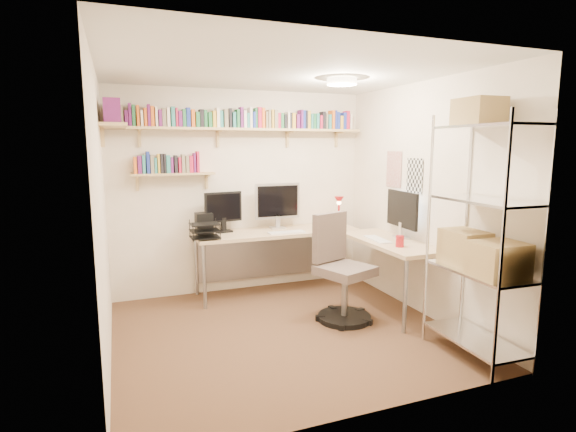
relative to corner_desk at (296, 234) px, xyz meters
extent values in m
plane|color=#4B2920|center=(-0.50, -0.92, -0.78)|extent=(3.20, 3.20, 0.00)
cube|color=beige|center=(-0.50, 0.58, 0.47)|extent=(3.20, 0.04, 2.50)
cube|color=beige|center=(-2.10, -0.92, 0.47)|extent=(0.04, 3.00, 2.50)
cube|color=beige|center=(1.10, -0.92, 0.47)|extent=(0.04, 3.00, 2.50)
cube|color=beige|center=(-0.50, -2.42, 0.47)|extent=(3.20, 0.04, 2.50)
cube|color=white|center=(-0.50, -0.92, 1.72)|extent=(3.20, 3.00, 0.04)
cube|color=silver|center=(1.09, -0.37, 0.77)|extent=(0.01, 0.30, 0.42)
cube|color=silver|center=(1.09, -0.77, 0.72)|extent=(0.01, 0.28, 0.38)
cylinder|color=#FFEAC6|center=(0.20, -0.72, 1.68)|extent=(0.30, 0.30, 0.06)
cube|color=#D9BF7A|center=(-0.50, 0.45, 1.24)|extent=(3.05, 0.25, 0.03)
cube|color=#D9BF7A|center=(-1.97, 0.03, 1.24)|extent=(0.25, 1.00, 0.03)
cube|color=#D9BF7A|center=(-1.35, 0.48, 0.72)|extent=(0.95, 0.20, 0.02)
cube|color=#D9BF7A|center=(-1.70, 0.52, 1.17)|extent=(0.03, 0.20, 0.20)
cube|color=#D9BF7A|center=(-0.80, 0.52, 1.17)|extent=(0.03, 0.20, 0.20)
cube|color=#D9BF7A|center=(0.10, 0.52, 1.17)|extent=(0.03, 0.20, 0.20)
cube|color=#D9BF7A|center=(0.80, 0.52, 1.17)|extent=(0.03, 0.20, 0.20)
cube|color=orange|center=(-1.96, 0.45, 1.36)|extent=(0.04, 0.14, 0.21)
cube|color=white|center=(-1.91, 0.45, 1.38)|extent=(0.03, 0.12, 0.25)
cube|color=gray|center=(-1.88, 0.45, 1.37)|extent=(0.03, 0.14, 0.23)
cube|color=#661B66|center=(-1.83, 0.45, 1.34)|extent=(0.04, 0.13, 0.17)
cube|color=#661B66|center=(-1.79, 0.45, 1.38)|extent=(0.03, 0.14, 0.25)
cube|color=#26723E|center=(-1.75, 0.45, 1.37)|extent=(0.03, 0.13, 0.23)
cube|color=orange|center=(-1.71, 0.45, 1.37)|extent=(0.03, 0.13, 0.23)
cube|color=white|center=(-1.67, 0.45, 1.35)|extent=(0.03, 0.11, 0.18)
cube|color=orange|center=(-1.63, 0.45, 1.36)|extent=(0.03, 0.12, 0.20)
cube|color=#661B66|center=(-1.59, 0.45, 1.38)|extent=(0.03, 0.13, 0.24)
cube|color=orange|center=(-1.55, 0.45, 1.37)|extent=(0.04, 0.13, 0.22)
cube|color=white|center=(-1.51, 0.45, 1.37)|extent=(0.02, 0.15, 0.22)
cube|color=#661B66|center=(-1.47, 0.45, 1.35)|extent=(0.03, 0.12, 0.19)
cube|color=gray|center=(-1.43, 0.45, 1.36)|extent=(0.04, 0.12, 0.21)
cube|color=white|center=(-1.38, 0.45, 1.36)|extent=(0.03, 0.13, 0.21)
cube|color=teal|center=(-1.33, 0.45, 1.37)|extent=(0.04, 0.14, 0.22)
cube|color=#CA1A41|center=(-1.29, 0.45, 1.36)|extent=(0.02, 0.13, 0.21)
cube|color=#661B66|center=(-1.25, 0.45, 1.35)|extent=(0.04, 0.13, 0.18)
cube|color=#26723E|center=(-1.21, 0.45, 1.36)|extent=(0.04, 0.13, 0.20)
cube|color=#1F33A2|center=(-1.16, 0.45, 1.37)|extent=(0.04, 0.13, 0.22)
cube|color=orange|center=(-1.11, 0.45, 1.36)|extent=(0.04, 0.12, 0.20)
cube|color=#26723E|center=(-1.06, 0.45, 1.34)|extent=(0.04, 0.14, 0.17)
cube|color=black|center=(-1.01, 0.45, 1.36)|extent=(0.04, 0.14, 0.20)
cube|color=#26723E|center=(-0.96, 0.45, 1.36)|extent=(0.04, 0.12, 0.20)
cube|color=#26723E|center=(-0.91, 0.45, 1.34)|extent=(0.04, 0.13, 0.17)
cube|color=gold|center=(-0.86, 0.45, 1.35)|extent=(0.04, 0.15, 0.19)
cube|color=white|center=(-0.82, 0.45, 1.37)|extent=(0.03, 0.14, 0.23)
cube|color=teal|center=(-0.78, 0.45, 1.35)|extent=(0.04, 0.12, 0.19)
cube|color=gray|center=(-0.72, 0.45, 1.37)|extent=(0.04, 0.14, 0.22)
cube|color=black|center=(-0.67, 0.45, 1.37)|extent=(0.03, 0.12, 0.23)
cube|color=teal|center=(-0.62, 0.45, 1.35)|extent=(0.04, 0.13, 0.18)
cube|color=#26723E|center=(-0.58, 0.45, 1.37)|extent=(0.03, 0.15, 0.22)
cube|color=#661B66|center=(-0.53, 0.45, 1.38)|extent=(0.03, 0.12, 0.25)
cube|color=white|center=(-0.49, 0.45, 1.36)|extent=(0.03, 0.13, 0.21)
cube|color=teal|center=(-0.45, 0.45, 1.35)|extent=(0.03, 0.13, 0.18)
cube|color=white|center=(-0.42, 0.45, 1.38)|extent=(0.03, 0.13, 0.24)
cube|color=#1F33A2|center=(-0.38, 0.45, 1.35)|extent=(0.03, 0.14, 0.19)
cube|color=#26723E|center=(-0.35, 0.45, 1.38)|extent=(0.03, 0.11, 0.24)
cube|color=#CA1A41|center=(-0.31, 0.45, 1.38)|extent=(0.04, 0.14, 0.25)
cube|color=orange|center=(-0.26, 0.45, 1.38)|extent=(0.04, 0.11, 0.24)
cube|color=gray|center=(-0.22, 0.45, 1.36)|extent=(0.02, 0.14, 0.20)
cube|color=gray|center=(-0.18, 0.45, 1.37)|extent=(0.03, 0.13, 0.22)
cube|color=gold|center=(-0.15, 0.45, 1.37)|extent=(0.02, 0.14, 0.23)
cube|color=gray|center=(-0.11, 0.45, 1.37)|extent=(0.04, 0.15, 0.22)
cube|color=#CA1A41|center=(-0.06, 0.45, 1.35)|extent=(0.03, 0.12, 0.19)
cube|color=#26723E|center=(-0.02, 0.45, 1.35)|extent=(0.04, 0.13, 0.19)
cube|color=black|center=(0.02, 0.45, 1.34)|extent=(0.03, 0.11, 0.17)
cube|color=white|center=(0.06, 0.45, 1.36)|extent=(0.02, 0.15, 0.20)
cube|color=black|center=(0.09, 0.45, 1.35)|extent=(0.02, 0.12, 0.19)
cube|color=gold|center=(0.13, 0.45, 1.35)|extent=(0.04, 0.12, 0.19)
cube|color=#661B66|center=(0.19, 0.45, 1.35)|extent=(0.04, 0.13, 0.18)
cube|color=#661B66|center=(0.24, 0.45, 1.37)|extent=(0.03, 0.14, 0.23)
cube|color=#1F33A2|center=(0.27, 0.45, 1.37)|extent=(0.03, 0.12, 0.23)
cube|color=black|center=(0.31, 0.45, 1.37)|extent=(0.02, 0.14, 0.23)
cube|color=gold|center=(0.34, 0.45, 1.37)|extent=(0.04, 0.11, 0.22)
cube|color=teal|center=(0.38, 0.45, 1.35)|extent=(0.03, 0.13, 0.19)
cube|color=#26723E|center=(0.42, 0.45, 1.35)|extent=(0.04, 0.12, 0.19)
cube|color=teal|center=(0.46, 0.45, 1.35)|extent=(0.03, 0.14, 0.19)
cube|color=#CA1A41|center=(0.50, 0.45, 1.34)|extent=(0.03, 0.14, 0.17)
cube|color=black|center=(0.55, 0.45, 1.37)|extent=(0.04, 0.13, 0.22)
cube|color=gray|center=(0.59, 0.45, 1.36)|extent=(0.02, 0.11, 0.20)
cube|color=teal|center=(0.63, 0.45, 1.35)|extent=(0.03, 0.14, 0.19)
cube|color=orange|center=(0.68, 0.45, 1.38)|extent=(0.04, 0.14, 0.24)
cube|color=#1F33A2|center=(0.71, 0.45, 1.38)|extent=(0.03, 0.15, 0.24)
cube|color=#1F33A2|center=(0.75, 0.45, 1.37)|extent=(0.04, 0.14, 0.22)
cube|color=gold|center=(0.80, 0.45, 1.34)|extent=(0.04, 0.14, 0.17)
cube|color=#1F33A2|center=(0.84, 0.45, 1.36)|extent=(0.04, 0.15, 0.21)
cube|color=#CA1A41|center=(0.89, 0.45, 1.38)|extent=(0.04, 0.12, 0.24)
cube|color=white|center=(0.94, 0.45, 1.36)|extent=(0.03, 0.12, 0.20)
cube|color=#661B66|center=(-1.97, -0.40, 1.37)|extent=(0.15, 0.04, 0.22)
cube|color=orange|center=(-1.97, -0.36, 1.34)|extent=(0.12, 0.04, 0.17)
cube|color=gold|center=(-1.97, -0.32, 1.37)|extent=(0.12, 0.03, 0.23)
cube|color=white|center=(-1.97, -0.28, 1.37)|extent=(0.12, 0.03, 0.23)
cube|color=white|center=(-1.97, -0.24, 1.37)|extent=(0.12, 0.02, 0.22)
cube|color=gray|center=(-1.97, -0.20, 1.36)|extent=(0.12, 0.04, 0.20)
cube|color=teal|center=(-1.97, -0.15, 1.37)|extent=(0.14, 0.04, 0.23)
cube|color=black|center=(-1.97, -0.11, 1.37)|extent=(0.11, 0.04, 0.23)
cube|color=orange|center=(-1.97, -0.06, 1.37)|extent=(0.13, 0.04, 0.23)
cube|color=black|center=(-1.97, -0.01, 1.36)|extent=(0.13, 0.04, 0.21)
cube|color=orange|center=(-1.97, 0.03, 1.38)|extent=(0.11, 0.04, 0.24)
cube|color=#661B66|center=(-1.97, 0.07, 1.36)|extent=(0.13, 0.03, 0.21)
cube|color=#26723E|center=(-1.97, 0.11, 1.38)|extent=(0.14, 0.02, 0.24)
cube|color=gold|center=(-1.97, 0.15, 1.37)|extent=(0.13, 0.04, 0.23)
cube|color=gray|center=(-1.97, 0.19, 1.36)|extent=(0.12, 0.03, 0.20)
cube|color=#661B66|center=(-1.97, 0.23, 1.35)|extent=(0.13, 0.03, 0.19)
cube|color=#1F33A2|center=(-1.97, 0.26, 1.37)|extent=(0.15, 0.03, 0.23)
cube|color=orange|center=(-1.97, 0.30, 1.35)|extent=(0.13, 0.04, 0.18)
cube|color=#661B66|center=(-1.97, 0.34, 1.35)|extent=(0.14, 0.03, 0.18)
cube|color=#26723E|center=(-1.97, 0.38, 1.38)|extent=(0.12, 0.03, 0.24)
cube|color=#661B66|center=(-1.97, 0.43, 1.38)|extent=(0.13, 0.04, 0.24)
cube|color=orange|center=(-1.76, 0.48, 0.83)|extent=(0.03, 0.12, 0.19)
cube|color=#661B66|center=(-1.72, 0.48, 0.83)|extent=(0.04, 0.13, 0.20)
cube|color=teal|center=(-1.67, 0.48, 0.84)|extent=(0.03, 0.13, 0.21)
cube|color=#1F33A2|center=(-1.62, 0.48, 0.86)|extent=(0.03, 0.14, 0.25)
cube|color=gray|center=(-1.58, 0.48, 0.84)|extent=(0.04, 0.13, 0.21)
cube|color=teal|center=(-1.54, 0.48, 0.82)|extent=(0.03, 0.12, 0.18)
cube|color=gold|center=(-1.51, 0.48, 0.84)|extent=(0.02, 0.12, 0.22)
cube|color=black|center=(-1.47, 0.48, 0.85)|extent=(0.03, 0.12, 0.22)
cube|color=black|center=(-1.44, 0.48, 0.85)|extent=(0.02, 0.12, 0.22)
cube|color=teal|center=(-1.40, 0.48, 0.84)|extent=(0.04, 0.13, 0.20)
cube|color=#661B66|center=(-1.36, 0.48, 0.83)|extent=(0.03, 0.14, 0.18)
cube|color=black|center=(-1.32, 0.48, 0.84)|extent=(0.04, 0.12, 0.20)
cube|color=#CA1A41|center=(-1.27, 0.48, 0.82)|extent=(0.03, 0.11, 0.18)
cube|color=gray|center=(-1.23, 0.48, 0.84)|extent=(0.04, 0.12, 0.21)
cube|color=gray|center=(-1.19, 0.48, 0.83)|extent=(0.04, 0.13, 0.20)
cube|color=#CA1A41|center=(-1.14, 0.48, 0.83)|extent=(0.04, 0.14, 0.20)
cube|color=#661B66|center=(-1.10, 0.48, 0.85)|extent=(0.02, 0.12, 0.23)
cube|color=#CA1A41|center=(-1.06, 0.48, 0.86)|extent=(0.03, 0.12, 0.25)
cube|color=#D3BC89|center=(-0.15, 0.26, -0.01)|extent=(2.02, 0.64, 0.04)
cube|color=#D3BC89|center=(0.86, -0.73, -0.01)|extent=(0.64, 1.38, 0.04)
cylinder|color=gray|center=(-1.11, -0.01, -0.40)|extent=(0.04, 0.04, 0.75)
cylinder|color=gray|center=(-1.11, 0.52, -0.40)|extent=(0.04, 0.04, 0.75)
cylinder|color=gray|center=(1.13, 0.52, -0.40)|extent=(0.04, 0.04, 0.75)
cylinder|color=gray|center=(0.60, -1.37, -0.40)|extent=(0.04, 0.04, 0.75)
cylinder|color=gray|center=(1.13, -1.37, -0.40)|extent=(0.04, 0.04, 0.75)
cube|color=gray|center=(-0.15, 0.53, -0.35)|extent=(1.92, 0.02, 0.59)
cube|color=silver|center=(-0.09, 0.38, 0.36)|extent=(0.59, 0.03, 0.45)
cube|color=black|center=(-0.09, 0.36, 0.36)|extent=(0.53, 0.00, 0.39)
cube|color=black|center=(-0.79, 0.38, 0.32)|extent=(0.47, 0.03, 0.36)
cube|color=black|center=(1.01, -0.68, 0.34)|extent=(0.03, 0.62, 0.40)
cube|color=silver|center=(0.99, -0.68, 0.34)|extent=(0.00, 0.56, 0.35)
cube|color=white|center=(-0.09, 0.07, 0.02)|extent=(0.45, 0.14, 0.02)
cube|color=white|center=(0.70, -0.68, 0.02)|extent=(0.14, 0.43, 0.02)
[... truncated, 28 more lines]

